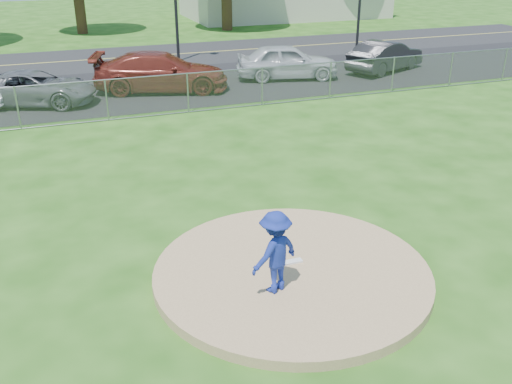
% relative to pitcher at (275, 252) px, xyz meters
% --- Properties ---
extents(ground, '(120.00, 120.00, 0.00)m').
position_rel_pitcher_xyz_m(ground, '(0.59, 10.55, -0.98)').
color(ground, '#205111').
rests_on(ground, ground).
extents(pitchers_mound, '(5.40, 5.40, 0.20)m').
position_rel_pitcher_xyz_m(pitchers_mound, '(0.59, 0.55, -0.88)').
color(pitchers_mound, tan).
rests_on(pitchers_mound, ground).
extents(pitching_rubber, '(0.60, 0.15, 0.04)m').
position_rel_pitcher_xyz_m(pitching_rubber, '(0.59, 0.75, -0.76)').
color(pitching_rubber, white).
rests_on(pitching_rubber, pitchers_mound).
extents(chain_link_fence, '(40.00, 0.06, 1.50)m').
position_rel_pitcher_xyz_m(chain_link_fence, '(0.59, 12.55, -0.23)').
color(chain_link_fence, gray).
rests_on(chain_link_fence, ground).
extents(parking_lot, '(50.00, 8.00, 0.01)m').
position_rel_pitcher_xyz_m(parking_lot, '(0.59, 17.05, -0.98)').
color(parking_lot, black).
rests_on(parking_lot, ground).
extents(street, '(60.00, 7.00, 0.01)m').
position_rel_pitcher_xyz_m(street, '(0.59, 24.55, -0.98)').
color(street, black).
rests_on(street, ground).
extents(pitcher, '(1.16, 0.92, 1.57)m').
position_rel_pitcher_xyz_m(pitcher, '(0.00, 0.00, 0.00)').
color(pitcher, navy).
rests_on(pitcher, pitchers_mound).
extents(parked_car_gray, '(5.25, 3.78, 1.33)m').
position_rel_pitcher_xyz_m(parked_car_gray, '(-3.84, 15.80, -0.31)').
color(parked_car_gray, slate).
rests_on(parked_car_gray, parking_lot).
extents(parked_car_darkred, '(6.14, 3.86, 1.66)m').
position_rel_pitcher_xyz_m(parked_car_darkred, '(1.35, 16.24, -0.14)').
color(parked_car_darkred, maroon).
rests_on(parked_car_darkred, parking_lot).
extents(parked_car_pearl, '(5.04, 2.96, 1.61)m').
position_rel_pitcher_xyz_m(parked_car_pearl, '(7.39, 16.53, -0.17)').
color(parked_car_pearl, silver).
rests_on(parked_car_pearl, parking_lot).
extents(parked_car_charcoal, '(4.81, 3.34, 1.50)m').
position_rel_pitcher_xyz_m(parked_car_charcoal, '(12.62, 16.35, -0.22)').
color(parked_car_charcoal, black).
rests_on(parked_car_charcoal, parking_lot).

